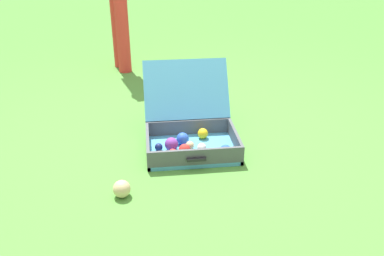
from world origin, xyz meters
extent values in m
plane|color=#4C8C38|center=(0.00, 0.00, 0.00)|extent=(16.00, 16.00, 0.00)
cube|color=#4799C6|center=(-0.01, 0.02, 0.01)|extent=(0.55, 0.40, 0.03)
cube|color=#4C5156|center=(-0.27, 0.02, 0.06)|extent=(0.02, 0.40, 0.12)
cube|color=#4C5156|center=(0.26, 0.02, 0.06)|extent=(0.02, 0.40, 0.12)
cube|color=#4C5156|center=(-0.01, -0.17, 0.06)|extent=(0.51, 0.02, 0.12)
cube|color=#4C5156|center=(-0.01, 0.21, 0.06)|extent=(0.51, 0.02, 0.12)
cube|color=#4799C6|center=(-0.01, 0.33, 0.29)|extent=(0.55, 0.24, 0.34)
cube|color=black|center=(-0.01, -0.19, 0.07)|extent=(0.11, 0.02, 0.02)
sphere|color=purple|center=(-0.13, 0.01, 0.07)|extent=(0.08, 0.08, 0.08)
sphere|color=white|center=(0.04, -0.03, 0.05)|extent=(0.06, 0.06, 0.06)
sphere|color=navy|center=(-0.21, 0.01, 0.05)|extent=(0.05, 0.05, 0.05)
sphere|color=blue|center=(0.18, -0.09, 0.06)|extent=(0.07, 0.07, 0.07)
sphere|color=blue|center=(-0.06, 0.08, 0.06)|extent=(0.08, 0.08, 0.08)
sphere|color=red|center=(-0.13, -0.08, 0.05)|extent=(0.06, 0.06, 0.06)
sphere|color=yellow|center=(0.08, 0.14, 0.06)|extent=(0.07, 0.07, 0.07)
sphere|color=#D1B784|center=(-0.02, 0.01, 0.05)|extent=(0.05, 0.05, 0.05)
sphere|color=red|center=(-0.06, -0.06, 0.06)|extent=(0.07, 0.07, 0.07)
sphere|color=#D1B784|center=(-0.41, -0.39, 0.04)|extent=(0.09, 0.09, 0.09)
cylinder|color=red|center=(-0.51, 1.80, 0.46)|extent=(0.12, 0.12, 0.91)
cylinder|color=red|center=(-0.46, 1.62, 0.46)|extent=(0.12, 0.12, 0.91)
camera|label=1|loc=(-0.26, -2.07, 1.21)|focal=37.28mm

